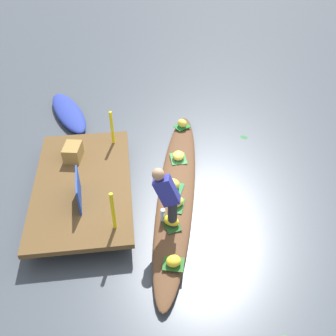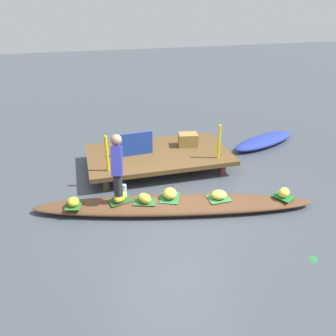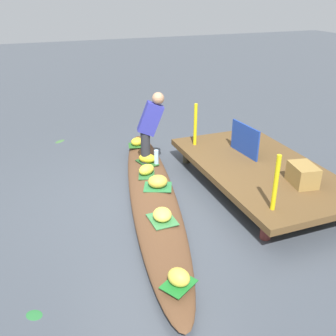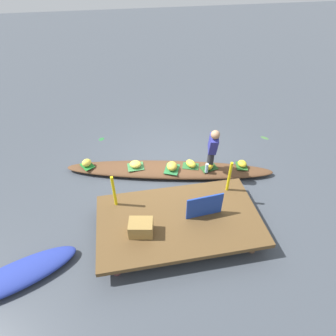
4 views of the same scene
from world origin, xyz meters
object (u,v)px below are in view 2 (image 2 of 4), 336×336
(banana_bunch_0, at_px, (170,193))
(produce_crate, at_px, (188,140))
(banana_bunch_3, at_px, (145,198))
(banana_bunch_2, at_px, (219,195))
(market_banner, at_px, (136,144))
(vendor_person, at_px, (117,166))
(vendor_boat, at_px, (174,205))
(banana_bunch_5, at_px, (73,202))
(banana_bunch_1, at_px, (284,193))
(banana_bunch_4, at_px, (120,197))
(moored_boat, at_px, (264,141))
(water_bottle, at_px, (125,191))

(banana_bunch_0, distance_m, produce_crate, 2.12)
(banana_bunch_0, bearing_deg, banana_bunch_3, -177.19)
(banana_bunch_2, bearing_deg, market_banner, 121.68)
(banana_bunch_0, xyz_separation_m, vendor_person, (-0.91, 0.20, 0.60))
(vendor_person, distance_m, market_banner, 1.62)
(vendor_boat, relative_size, banana_bunch_2, 18.25)
(vendor_boat, bearing_deg, banana_bunch_0, 128.44)
(banana_bunch_5, height_order, market_banner, market_banner)
(banana_bunch_1, height_order, market_banner, market_banner)
(banana_bunch_4, height_order, produce_crate, produce_crate)
(moored_boat, distance_m, market_banner, 3.57)
(vendor_person, bearing_deg, banana_bunch_3, -27.29)
(market_banner, bearing_deg, vendor_boat, -82.92)
(banana_bunch_0, relative_size, banana_bunch_4, 1.02)
(banana_bunch_5, bearing_deg, vendor_boat, -9.50)
(banana_bunch_0, distance_m, banana_bunch_2, 0.91)
(banana_bunch_2, bearing_deg, vendor_person, 165.92)
(vendor_boat, relative_size, banana_bunch_1, 21.40)
(banana_bunch_1, xyz_separation_m, banana_bunch_3, (-2.54, 0.48, -0.01))
(vendor_boat, distance_m, banana_bunch_4, 1.01)
(vendor_boat, height_order, banana_bunch_0, banana_bunch_0)
(banana_bunch_1, height_order, banana_bunch_4, banana_bunch_1)
(banana_bunch_4, distance_m, water_bottle, 0.17)
(market_banner, bearing_deg, banana_bunch_0, -83.88)
(moored_boat, height_order, market_banner, market_banner)
(produce_crate, bearing_deg, banana_bunch_0, -116.74)
(banana_bunch_5, xyz_separation_m, vendor_person, (0.83, 0.00, 0.62))
(banana_bunch_2, height_order, water_bottle, water_bottle)
(banana_bunch_3, height_order, produce_crate, produce_crate)
(banana_bunch_0, relative_size, market_banner, 0.41)
(moored_boat, xyz_separation_m, banana_bunch_5, (-4.92, -2.02, 0.17))
(moored_boat, bearing_deg, vendor_boat, -164.28)
(market_banner, bearing_deg, banana_bunch_5, -138.40)
(banana_bunch_0, xyz_separation_m, banana_bunch_3, (-0.48, -0.02, -0.01))
(banana_bunch_1, relative_size, banana_bunch_4, 0.83)
(banana_bunch_2, xyz_separation_m, water_bottle, (-1.68, 0.51, 0.05))
(vendor_boat, xyz_separation_m, banana_bunch_1, (2.01, -0.41, 0.20))
(moored_boat, distance_m, banana_bunch_2, 3.38)
(banana_bunch_3, distance_m, banana_bunch_4, 0.46)
(banana_bunch_3, distance_m, vendor_person, 0.78)
(banana_bunch_5, relative_size, market_banner, 0.32)
(vendor_boat, relative_size, market_banner, 7.08)
(vendor_boat, height_order, banana_bunch_3, banana_bunch_3)
(vendor_boat, bearing_deg, banana_bunch_2, 2.12)
(banana_bunch_4, xyz_separation_m, water_bottle, (0.11, 0.13, 0.04))
(moored_boat, relative_size, banana_bunch_1, 8.66)
(banana_bunch_5, bearing_deg, banana_bunch_1, -10.52)
(banana_bunch_5, distance_m, water_bottle, 0.94)
(vendor_boat, xyz_separation_m, banana_bunch_3, (-0.53, 0.08, 0.19))
(water_bottle, bearing_deg, moored_boat, 26.12)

